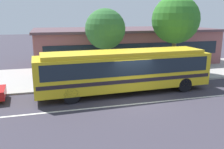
{
  "coord_description": "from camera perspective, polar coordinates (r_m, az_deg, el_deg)",
  "views": [
    {
      "loc": [
        -5.22,
        -13.7,
        5.17
      ],
      "look_at": [
        -1.04,
        1.65,
        1.3
      ],
      "focal_mm": 38.95,
      "sensor_mm": 36.0,
      "label": 1
    }
  ],
  "objects": [
    {
      "name": "lane_stripe_center",
      "position": [
        14.85,
        6.41,
        -6.79
      ],
      "size": [
        56.0,
        0.16,
        0.01
      ],
      "primitive_type": "cube",
      "color": "silver",
      "rests_on": "ground_plane"
    },
    {
      "name": "transit_bus",
      "position": [
        16.45,
        3.0,
        1.38
      ],
      "size": [
        11.93,
        3.01,
        2.88
      ],
      "color": "gold",
      "rests_on": "ground_plane"
    },
    {
      "name": "street_tree_mid_block",
      "position": [
        22.11,
        14.69,
        12.32
      ],
      "size": [
        4.11,
        4.11,
        6.77
      ],
      "color": "brown",
      "rests_on": "sidewalk_slab"
    },
    {
      "name": "sidewalk_slab",
      "position": [
        21.86,
        -0.99,
        0.15
      ],
      "size": [
        60.0,
        8.0,
        0.12
      ],
      "primitive_type": "cube",
      "color": "#9C9792",
      "rests_on": "ground_plane"
    },
    {
      "name": "station_building",
      "position": [
        27.67,
        2.84,
        6.85
      ],
      "size": [
        19.62,
        8.87,
        3.77
      ],
      "color": "#874F50",
      "rests_on": "ground_plane"
    },
    {
      "name": "pedestrian_standing_by_tree",
      "position": [
        18.62,
        -1.5,
        1.05
      ],
      "size": [
        0.36,
        0.36,
        1.68
      ],
      "color": "#7A654C",
      "rests_on": "sidewalk_slab"
    },
    {
      "name": "pedestrian_waiting_near_sign",
      "position": [
        20.29,
        4.32,
        2.2
      ],
      "size": [
        0.47,
        0.47,
        1.76
      ],
      "color": "#7B5C50",
      "rests_on": "sidewalk_slab"
    },
    {
      "name": "ground_plane",
      "position": [
        15.55,
        5.32,
        -5.82
      ],
      "size": [
        120.0,
        120.0,
        0.0
      ],
      "primitive_type": "plane",
      "color": "#37333E"
    },
    {
      "name": "pedestrian_walking_along_curb",
      "position": [
        20.62,
        7.84,
        2.15
      ],
      "size": [
        0.47,
        0.47,
        1.67
      ],
      "color": "#2B3C3C",
      "rests_on": "sidewalk_slab"
    },
    {
      "name": "street_tree_near_stop",
      "position": [
        20.28,
        -1.61,
        10.59
      ],
      "size": [
        3.33,
        3.33,
        5.64
      ],
      "color": "brown",
      "rests_on": "sidewalk_slab"
    },
    {
      "name": "bus_stop_sign",
      "position": [
        19.89,
        13.03,
        2.97
      ],
      "size": [
        0.08,
        0.44,
        2.29
      ],
      "color": "gray",
      "rests_on": "sidewalk_slab"
    }
  ]
}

